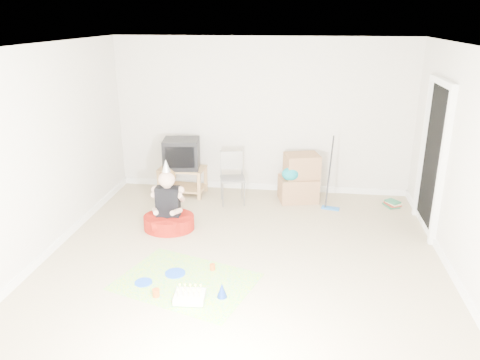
# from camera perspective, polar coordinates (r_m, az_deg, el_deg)

# --- Properties ---
(ground) EXTENTS (5.00, 5.00, 0.00)m
(ground) POSITION_cam_1_polar(r_m,az_deg,el_deg) (6.03, 0.46, -9.40)
(ground) COLOR tan
(ground) RESTS_ON ground
(doorway_recess) EXTENTS (0.02, 0.90, 2.05)m
(doorway_recess) POSITION_cam_1_polar(r_m,az_deg,el_deg) (6.96, 22.50, 2.23)
(doorway_recess) COLOR black
(doorway_recess) RESTS_ON ground
(tv_stand) EXTENTS (0.79, 0.52, 0.47)m
(tv_stand) POSITION_cam_1_polar(r_m,az_deg,el_deg) (8.03, -7.01, 0.18)
(tv_stand) COLOR #AD814E
(tv_stand) RESTS_ON ground
(crt_tv) EXTENTS (0.63, 0.55, 0.50)m
(crt_tv) POSITION_cam_1_polar(r_m,az_deg,el_deg) (7.89, -7.14, 3.22)
(crt_tv) COLOR black
(crt_tv) RESTS_ON tv_stand
(folding_chair) EXTENTS (0.46, 0.45, 0.85)m
(folding_chair) POSITION_cam_1_polar(r_m,az_deg,el_deg) (7.55, -0.91, 0.15)
(folding_chair) COLOR gray
(folding_chair) RESTS_ON ground
(cardboard_boxes) EXTENTS (0.71, 0.61, 0.78)m
(cardboard_boxes) POSITION_cam_1_polar(r_m,az_deg,el_deg) (7.73, 7.23, 0.16)
(cardboard_boxes) COLOR #9B6F4B
(cardboard_boxes) RESTS_ON ground
(floor_mop) EXTENTS (0.29, 0.37, 1.12)m
(floor_mop) POSITION_cam_1_polar(r_m,az_deg,el_deg) (7.48, 11.09, -1.64)
(floor_mop) COLOR blue
(floor_mop) RESTS_ON ground
(book_pile) EXTENTS (0.26, 0.29, 0.11)m
(book_pile) POSITION_cam_1_polar(r_m,az_deg,el_deg) (7.92, 18.07, -2.72)
(book_pile) COLOR #246E49
(book_pile) RESTS_ON ground
(seated_woman) EXTENTS (0.76, 0.76, 1.04)m
(seated_woman) POSITION_cam_1_polar(r_m,az_deg,el_deg) (6.77, -8.69, -4.12)
(seated_woman) COLOR #A5190F
(seated_woman) RESTS_ON ground
(party_mat) EXTENTS (1.77, 1.51, 0.01)m
(party_mat) POSITION_cam_1_polar(r_m,az_deg,el_deg) (5.56, -6.62, -12.19)
(party_mat) COLOR #E53084
(party_mat) RESTS_ON ground
(birthday_cake) EXTENTS (0.34, 0.28, 0.15)m
(birthday_cake) POSITION_cam_1_polar(r_m,az_deg,el_deg) (5.21, -6.14, -14.05)
(birthday_cake) COLOR white
(birthday_cake) RESTS_ON party_mat
(blue_plate_near) EXTENTS (0.25, 0.25, 0.01)m
(blue_plate_near) POSITION_cam_1_polar(r_m,az_deg,el_deg) (5.72, -7.91, -11.19)
(blue_plate_near) COLOR blue
(blue_plate_near) RESTS_ON party_mat
(blue_plate_far) EXTENTS (0.29, 0.29, 0.01)m
(blue_plate_far) POSITION_cam_1_polar(r_m,az_deg,el_deg) (5.61, -11.69, -12.12)
(blue_plate_far) COLOR blue
(blue_plate_far) RESTS_ON party_mat
(orange_cup_near) EXTENTS (0.09, 0.09, 0.07)m
(orange_cup_near) POSITION_cam_1_polar(r_m,az_deg,el_deg) (5.74, -3.38, -10.54)
(orange_cup_near) COLOR #CA4F16
(orange_cup_near) RESTS_ON party_mat
(orange_cup_far) EXTENTS (0.09, 0.09, 0.09)m
(orange_cup_far) POSITION_cam_1_polar(r_m,az_deg,el_deg) (5.32, -10.20, -13.39)
(orange_cup_far) COLOR #CA4F16
(orange_cup_far) RESTS_ON party_mat
(blue_party_hat) EXTENTS (0.13, 0.13, 0.17)m
(blue_party_hat) POSITION_cam_1_polar(r_m,az_deg,el_deg) (5.22, -2.21, -13.27)
(blue_party_hat) COLOR #1A3EB9
(blue_party_hat) RESTS_ON party_mat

